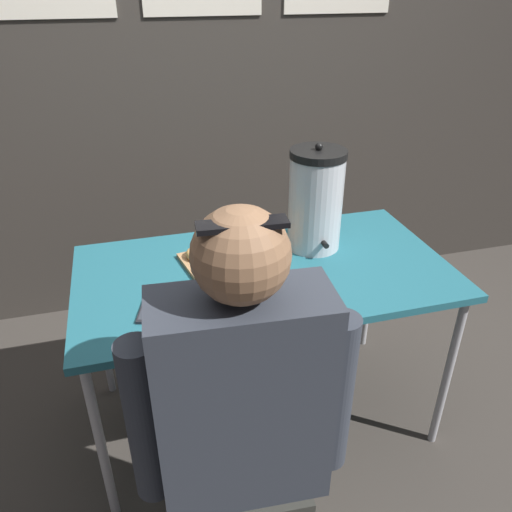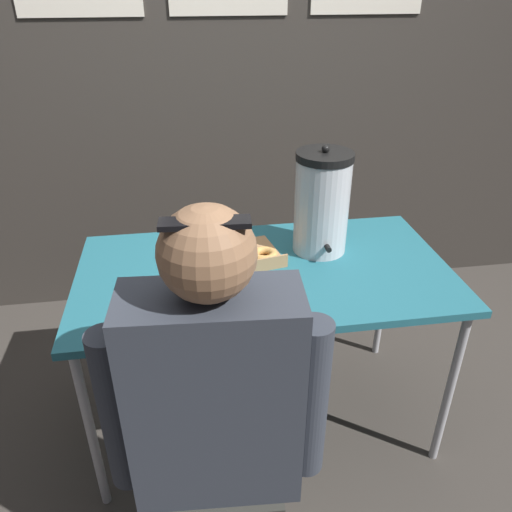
% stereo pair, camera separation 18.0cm
% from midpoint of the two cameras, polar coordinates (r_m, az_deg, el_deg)
% --- Properties ---
extents(ground_plane, '(12.00, 12.00, 0.00)m').
position_cam_midpoint_polar(ground_plane, '(2.30, 3.16, -17.60)').
color(ground_plane, '#3D3833').
extents(back_wall, '(6.00, 0.11, 2.52)m').
position_cam_midpoint_polar(back_wall, '(2.68, -1.01, 20.43)').
color(back_wall, '#38332D').
rests_on(back_wall, ground).
extents(folding_table, '(1.37, 0.74, 0.74)m').
position_cam_midpoint_polar(folding_table, '(1.86, 3.74, -2.92)').
color(folding_table, '#236675').
rests_on(folding_table, ground).
extents(donut_box, '(0.39, 0.30, 0.05)m').
position_cam_midpoint_polar(donut_box, '(1.87, -0.14, -0.15)').
color(donut_box, tan).
rests_on(donut_box, folding_table).
extents(coffee_urn, '(0.21, 0.24, 0.42)m').
position_cam_midpoint_polar(coffee_urn, '(1.91, 10.23, 5.94)').
color(coffee_urn, silver).
rests_on(coffee_urn, folding_table).
extents(cell_phone, '(0.10, 0.17, 0.01)m').
position_cam_midpoint_polar(cell_phone, '(1.67, -9.59, -5.18)').
color(cell_phone, black).
rests_on(cell_phone, folding_table).
extents(person_seated, '(0.59, 0.27, 1.27)m').
position_cam_midpoint_polar(person_seated, '(1.43, -0.68, -19.73)').
color(person_seated, '#33332D').
rests_on(person_seated, ground).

